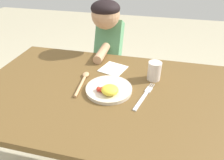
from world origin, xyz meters
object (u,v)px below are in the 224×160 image
object	(u,v)px
spoon	(83,80)
drinking_cup	(154,71)
plate	(109,89)
fork	(144,96)
person	(109,63)

from	to	relation	value
spoon	drinking_cup	xyz separation A→B (m)	(0.35, 0.11, 0.04)
drinking_cup	plate	bearing A→B (deg)	-140.65
plate	spoon	distance (m)	0.16
spoon	drinking_cup	size ratio (longest dim) A/B	2.20
plate	fork	xyz separation A→B (m)	(0.17, -0.00, -0.01)
drinking_cup	person	bearing A→B (deg)	131.58
plate	fork	size ratio (longest dim) A/B	0.99
fork	spoon	bearing A→B (deg)	96.22
fork	person	world-z (taller)	person
person	drinking_cup	bearing A→B (deg)	131.58
spoon	drinking_cup	distance (m)	0.37
fork	person	size ratio (longest dim) A/B	0.21
spoon	drinking_cup	world-z (taller)	drinking_cup
person	plate	bearing A→B (deg)	103.85
fork	drinking_cup	world-z (taller)	drinking_cup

